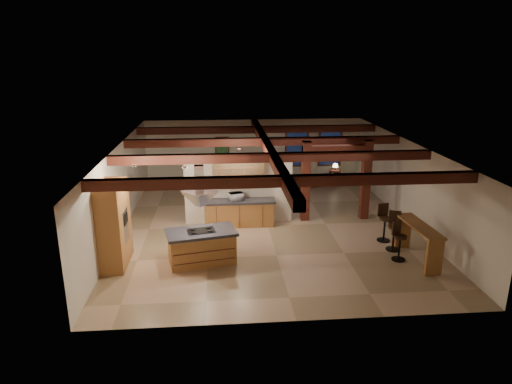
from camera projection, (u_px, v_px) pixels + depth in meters
ground at (268, 226)px, 16.10m from camera, size 12.00×12.00×0.00m
room_walls at (268, 177)px, 15.58m from camera, size 12.00×12.00×12.00m
ceiling_beams at (268, 149)px, 15.29m from camera, size 10.00×12.00×0.28m
timber_posts at (336, 172)px, 16.26m from camera, size 2.50×0.30×2.90m
partition_wall at (239, 192)px, 16.18m from camera, size 3.80×0.18×2.20m
pantry_cabinet at (114, 224)px, 12.90m from camera, size 0.67×1.60×2.40m
back_counter at (239, 213)px, 15.99m from camera, size 2.50×0.66×0.94m
upper_display_cabinet at (239, 173)px, 15.77m from camera, size 1.80×0.36×0.95m
range_hood at (200, 204)px, 12.80m from camera, size 1.10×1.10×1.40m
back_windows at (313, 149)px, 21.54m from camera, size 2.70×0.07×1.70m
framed_art at (222, 146)px, 21.14m from camera, size 0.65×0.05×0.85m
recessed_cans at (189, 160)px, 13.21m from camera, size 3.16×2.46×0.03m
kitchen_island at (202, 246)px, 13.18m from camera, size 2.15×1.44×0.98m
dining_table at (243, 198)px, 18.16m from camera, size 1.88×1.49×0.58m
sofa at (318, 179)px, 20.96m from camera, size 2.05×1.16×0.56m
microwave at (236, 197)px, 15.80m from camera, size 0.55×0.45×0.27m
bar_counter at (418, 237)px, 13.21m from camera, size 0.64×2.13×1.10m
side_table at (335, 176)px, 21.31m from camera, size 0.64×0.64×0.61m
table_lamp at (335, 166)px, 21.15m from camera, size 0.25×0.25×0.30m
bar_stool_a at (399, 241)px, 13.31m from camera, size 0.44×0.45×1.17m
bar_stool_b at (394, 231)px, 13.98m from camera, size 0.44×0.46×1.22m
bar_stool_c at (384, 222)px, 14.67m from camera, size 0.43×0.44×1.22m
dining_chairs at (243, 190)px, 18.05m from camera, size 2.50×2.50×1.25m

